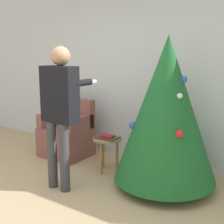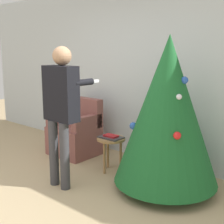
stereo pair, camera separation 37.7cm
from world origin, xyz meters
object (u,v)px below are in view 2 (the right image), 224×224
(person_standing, at_px, (61,103))
(side_stool, at_px, (111,143))
(armchair, at_px, (76,134))
(christmas_tree, at_px, (167,110))

(person_standing, height_order, side_stool, person_standing)
(person_standing, relative_size, side_stool, 3.59)
(armchair, distance_m, side_stool, 0.96)
(christmas_tree, height_order, side_stool, christmas_tree)
(christmas_tree, relative_size, armchair, 2.06)
(christmas_tree, xyz_separation_m, person_standing, (-1.05, -0.76, 0.07))
(person_standing, xyz_separation_m, side_stool, (0.16, 0.76, -0.66))
(person_standing, distance_m, side_stool, 1.02)
(christmas_tree, bearing_deg, side_stool, -179.93)
(christmas_tree, xyz_separation_m, side_stool, (-0.89, -0.00, -0.60))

